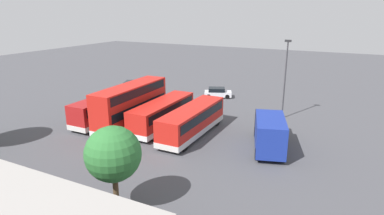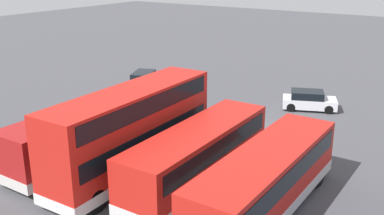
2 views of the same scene
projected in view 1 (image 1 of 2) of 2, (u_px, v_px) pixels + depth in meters
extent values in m
plane|color=#47474C|center=(188.00, 105.00, 44.30)|extent=(140.00, 140.00, 0.00)
cube|color=red|center=(192.00, 120.00, 33.14)|extent=(2.57, 10.47, 2.60)
cube|color=silver|center=(192.00, 129.00, 33.43)|extent=(2.61, 10.51, 0.55)
cube|color=black|center=(192.00, 114.00, 32.97)|extent=(2.62, 9.67, 0.90)
cube|color=black|center=(213.00, 102.00, 37.46)|extent=(2.25, 0.06, 1.10)
cylinder|color=black|center=(199.00, 118.00, 37.22)|extent=(0.30, 1.10, 1.10)
cylinder|color=black|center=(217.00, 121.00, 36.24)|extent=(0.30, 1.10, 1.10)
cylinder|color=black|center=(163.00, 141.00, 30.67)|extent=(0.30, 1.10, 1.10)
cylinder|color=black|center=(184.00, 145.00, 29.70)|extent=(0.30, 1.10, 1.10)
cube|color=red|center=(163.00, 113.00, 35.36)|extent=(2.70, 10.11, 2.60)
cube|color=silver|center=(163.00, 122.00, 35.66)|extent=(2.74, 10.16, 0.55)
cube|color=black|center=(162.00, 108.00, 35.19)|extent=(2.74, 9.32, 0.90)
cube|color=black|center=(184.00, 97.00, 39.55)|extent=(2.25, 0.09, 1.10)
cylinder|color=black|center=(170.00, 112.00, 39.28)|extent=(0.32, 1.10, 1.10)
cylinder|color=black|center=(187.00, 115.00, 38.34)|extent=(0.32, 1.10, 1.10)
cylinder|color=black|center=(135.00, 132.00, 33.02)|extent=(0.32, 1.10, 1.10)
cylinder|color=black|center=(154.00, 135.00, 32.07)|extent=(0.32, 1.10, 1.10)
cube|color=red|center=(131.00, 104.00, 35.97)|extent=(2.81, 10.84, 4.20)
cube|color=silver|center=(132.00, 119.00, 36.49)|extent=(2.85, 10.89, 0.55)
cube|color=black|center=(131.00, 105.00, 36.03)|extent=(2.85, 10.05, 0.90)
cube|color=black|center=(131.00, 90.00, 35.54)|extent=(2.85, 10.05, 0.90)
cube|color=black|center=(157.00, 94.00, 40.71)|extent=(2.25, 0.11, 1.10)
cylinder|color=black|center=(144.00, 109.00, 40.43)|extent=(0.33, 1.11, 1.10)
cylinder|color=black|center=(159.00, 112.00, 39.51)|extent=(0.33, 1.11, 1.10)
cylinder|color=black|center=(100.00, 130.00, 33.53)|extent=(0.33, 1.11, 1.10)
cylinder|color=black|center=(118.00, 133.00, 32.60)|extent=(0.33, 1.11, 1.10)
cube|color=#A51919|center=(111.00, 106.00, 38.05)|extent=(2.62, 11.31, 2.60)
cube|color=silver|center=(112.00, 114.00, 38.35)|extent=(2.66, 11.35, 0.55)
cube|color=black|center=(111.00, 101.00, 37.88)|extent=(2.68, 10.51, 0.90)
cube|color=black|center=(139.00, 90.00, 42.75)|extent=(2.25, 0.07, 1.10)
cylinder|color=black|center=(127.00, 104.00, 42.49)|extent=(0.31, 1.10, 1.10)
cylinder|color=black|center=(141.00, 107.00, 41.53)|extent=(0.31, 1.10, 1.10)
cylinder|color=black|center=(78.00, 124.00, 35.21)|extent=(0.31, 1.10, 1.10)
cylinder|color=black|center=(94.00, 127.00, 34.25)|extent=(0.31, 1.10, 1.10)
cube|color=navy|center=(270.00, 133.00, 29.10)|extent=(4.01, 5.99, 2.80)
cube|color=black|center=(268.00, 123.00, 32.72)|extent=(2.98, 2.65, 2.20)
cylinder|color=black|center=(256.00, 131.00, 33.19)|extent=(0.56, 1.04, 1.00)
cylinder|color=black|center=(278.00, 133.00, 32.83)|extent=(0.56, 1.04, 1.00)
cylinder|color=black|center=(257.00, 154.00, 28.00)|extent=(0.56, 1.04, 1.00)
cylinder|color=black|center=(284.00, 156.00, 27.64)|extent=(0.56, 1.04, 1.00)
cube|color=silver|center=(218.00, 94.00, 47.94)|extent=(4.31, 3.18, 0.70)
cube|color=black|center=(217.00, 90.00, 47.78)|extent=(2.80, 2.42, 0.55)
cylinder|color=black|center=(227.00, 94.00, 48.68)|extent=(0.68, 0.45, 0.64)
cylinder|color=black|center=(227.00, 97.00, 47.15)|extent=(0.68, 0.45, 0.64)
cylinder|color=black|center=(209.00, 94.00, 48.86)|extent=(0.68, 0.45, 0.64)
cylinder|color=black|center=(209.00, 96.00, 47.33)|extent=(0.68, 0.45, 0.64)
cube|color=silver|center=(131.00, 87.00, 52.34)|extent=(3.33, 4.61, 0.70)
cube|color=black|center=(130.00, 83.00, 51.97)|extent=(2.51, 2.99, 0.55)
cylinder|color=black|center=(128.00, 86.00, 53.90)|extent=(0.45, 0.67, 0.64)
cylinder|color=black|center=(138.00, 86.00, 53.81)|extent=(0.45, 0.67, 0.64)
cylinder|color=black|center=(123.00, 90.00, 51.00)|extent=(0.45, 0.67, 0.64)
cylinder|color=black|center=(133.00, 90.00, 50.90)|extent=(0.45, 0.67, 0.64)
cylinder|color=#38383D|center=(285.00, 81.00, 37.56)|extent=(0.16, 0.16, 8.93)
cube|color=#262628|center=(288.00, 41.00, 36.23)|extent=(0.70, 0.30, 0.24)
cylinder|color=#4C3823|center=(116.00, 191.00, 20.81)|extent=(0.36, 0.36, 2.65)
sphere|color=#2D7033|center=(113.00, 154.00, 20.07)|extent=(3.53, 3.53, 3.53)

